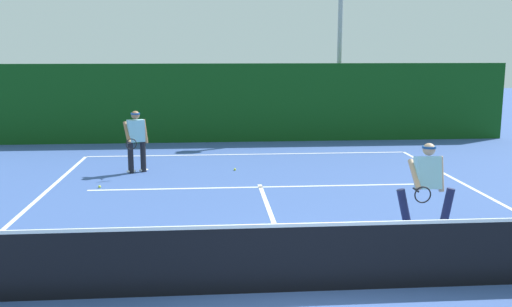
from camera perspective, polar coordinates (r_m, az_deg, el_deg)
ground_plane at (r=8.23m, az=4.34°, el=-13.48°), size 80.00×80.00×0.00m
court_line_baseline_far at (r=18.32m, az=-0.78°, el=-0.07°), size 10.16×0.10×0.01m
court_line_service at (r=14.01m, az=0.45°, el=-3.34°), size 8.28×0.10×0.01m
court_line_centre at (r=11.20m, az=1.79°, el=-6.87°), size 0.10×6.40×0.01m
tennis_net at (r=8.04m, az=4.39°, el=-10.17°), size 11.13×0.09×1.08m
player_near at (r=10.77m, az=16.59°, el=-2.94°), size 1.08×0.88×1.68m
player_far at (r=15.83m, az=-11.79°, el=1.45°), size 0.68×0.91×1.68m
tennis_ball at (r=15.89m, az=-2.11°, el=-1.59°), size 0.07×0.07×0.07m
tennis_ball_extra at (r=14.43m, az=-15.24°, el=-3.19°), size 0.07×0.07×0.07m
back_fence_windscreen at (r=20.67m, az=-1.27°, el=5.03°), size 19.29×0.12×2.80m
light_pole at (r=22.67m, az=8.39°, el=13.90°), size 0.55×0.44×7.82m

